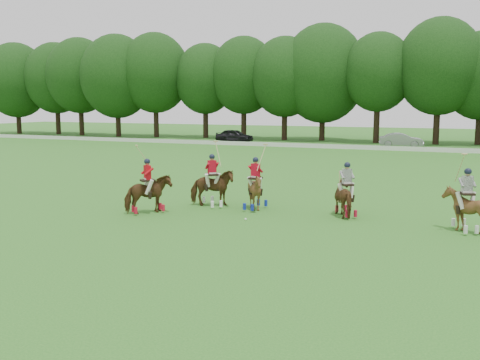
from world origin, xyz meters
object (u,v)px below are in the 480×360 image
at_px(polo_stripe_b, 466,209).
at_px(polo_stripe_a, 346,197).
at_px(car_mid, 401,140).
at_px(car_left, 234,136).
at_px(polo_red_b, 212,188).
at_px(polo_ball, 246,219).
at_px(polo_red_c, 255,191).
at_px(polo_red_a, 148,194).

bearing_deg(polo_stripe_b, polo_stripe_a, 167.79).
relative_size(car_mid, polo_stripe_b, 1.59).
height_order(car_left, polo_red_b, polo_red_b).
xyz_separation_m(polo_red_b, polo_stripe_a, (6.06, 0.28, -0.06)).
height_order(car_left, car_mid, car_left).
bearing_deg(polo_stripe_a, polo_stripe_b, -12.21).
bearing_deg(polo_ball, polo_red_b, 140.13).
bearing_deg(car_left, polo_red_b, -155.75).
relative_size(polo_red_b, polo_stripe_a, 1.30).
height_order(polo_red_c, polo_ball, polo_red_c).
relative_size(car_mid, polo_red_b, 1.56).
relative_size(polo_red_a, polo_stripe_b, 1.00).
distance_m(polo_red_b, polo_red_c, 2.09).
bearing_deg(polo_red_b, polo_red_c, 1.68).
xyz_separation_m(car_mid, polo_red_a, (-5.87, -40.09, 0.10)).
xyz_separation_m(polo_red_b, polo_stripe_b, (10.63, -0.71, -0.02)).
xyz_separation_m(polo_stripe_a, polo_stripe_b, (4.58, -0.99, 0.03)).
height_order(polo_red_a, polo_ball, polo_red_a).
relative_size(polo_stripe_a, polo_ball, 25.13).
bearing_deg(polo_stripe_a, polo_red_a, -160.87).
height_order(polo_stripe_a, polo_ball, polo_stripe_a).
xyz_separation_m(polo_stripe_b, polo_ball, (-8.12, -1.39, -0.80)).
bearing_deg(polo_stripe_b, polo_red_b, 176.16).
xyz_separation_m(car_left, polo_stripe_a, (21.45, -37.35, 0.03)).
height_order(polo_red_a, polo_stripe_b, polo_red_a).
distance_m(polo_red_c, polo_stripe_b, 8.58).
bearing_deg(car_mid, polo_red_a, 160.81).
bearing_deg(polo_stripe_b, car_left, 124.16).
xyz_separation_m(car_mid, polo_stripe_a, (2.02, -37.35, 0.06)).
height_order(car_left, polo_red_a, polo_red_a).
bearing_deg(polo_ball, polo_stripe_b, 9.68).
xyz_separation_m(car_mid, polo_ball, (-1.52, -39.73, -0.71)).
bearing_deg(polo_ball, car_mid, 87.81).
height_order(car_mid, polo_red_c, polo_red_c).
height_order(car_left, polo_ball, car_left).
relative_size(car_left, polo_ball, 50.97).
distance_m(car_left, polo_stripe_a, 43.07).
bearing_deg(polo_stripe_b, polo_ball, -170.32).
relative_size(car_left, polo_red_a, 1.59).
height_order(polo_red_c, polo_stripe_b, polo_stripe_b).
height_order(polo_red_a, polo_stripe_a, polo_red_a).
bearing_deg(polo_red_a, polo_ball, 4.78).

